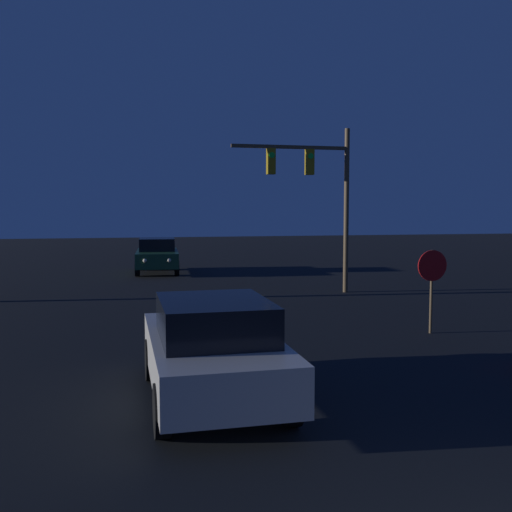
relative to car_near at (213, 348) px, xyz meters
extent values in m
cube|color=beige|center=(0.00, 0.05, -0.14)|extent=(1.95, 4.26, 0.69)
cube|color=black|center=(0.00, -0.16, 0.50)|extent=(1.65, 2.12, 0.59)
cylinder|color=black|center=(-0.90, 1.36, -0.49)|extent=(0.22, 0.73, 0.73)
cylinder|color=black|center=(0.88, 1.37, -0.49)|extent=(0.22, 0.73, 0.73)
cylinder|color=black|center=(-0.88, -1.27, -0.49)|extent=(0.22, 0.73, 0.73)
cylinder|color=black|center=(0.89, -1.26, -0.49)|extent=(0.22, 0.73, 0.73)
sphere|color=#F9EFC6|center=(-0.54, 2.19, -0.07)|extent=(0.18, 0.18, 0.18)
sphere|color=#F9EFC6|center=(0.51, 2.20, -0.07)|extent=(0.18, 0.18, 0.18)
cube|color=#1E4728|center=(0.16, 18.74, -0.14)|extent=(2.18, 4.35, 0.69)
cube|color=black|center=(0.17, 18.95, 0.50)|extent=(1.76, 2.20, 0.59)
cylinder|color=black|center=(0.96, 17.37, -0.49)|extent=(0.26, 0.74, 0.73)
cylinder|color=black|center=(-0.81, 17.48, -0.49)|extent=(0.26, 0.74, 0.73)
cylinder|color=black|center=(1.12, 20.00, -0.49)|extent=(0.26, 0.74, 0.73)
cylinder|color=black|center=(-0.65, 20.11, -0.49)|extent=(0.26, 0.74, 0.73)
sphere|color=#F9EFC6|center=(0.56, 16.57, -0.07)|extent=(0.18, 0.18, 0.18)
sphere|color=#F9EFC6|center=(-0.50, 16.63, -0.07)|extent=(0.18, 0.18, 0.18)
cylinder|color=brown|center=(6.53, 10.74, 2.11)|extent=(0.18, 0.18, 5.92)
cube|color=brown|center=(4.40, 10.74, 4.36)|extent=(4.24, 0.12, 0.12)
cube|color=#A57F14|center=(5.11, 10.74, 3.85)|extent=(0.28, 0.28, 0.90)
cylinder|color=green|center=(5.11, 10.59, 4.05)|extent=(0.20, 0.02, 0.20)
cube|color=#A57F14|center=(3.70, 10.74, 3.85)|extent=(0.28, 0.28, 0.90)
cylinder|color=green|center=(3.70, 10.59, 4.05)|extent=(0.20, 0.02, 0.20)
cylinder|color=brown|center=(5.94, 3.74, 0.17)|extent=(0.07, 0.07, 2.04)
cylinder|color=red|center=(5.94, 3.72, 0.81)|extent=(0.76, 0.03, 0.76)
camera|label=1|loc=(-1.30, -8.72, 2.18)|focal=40.00mm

